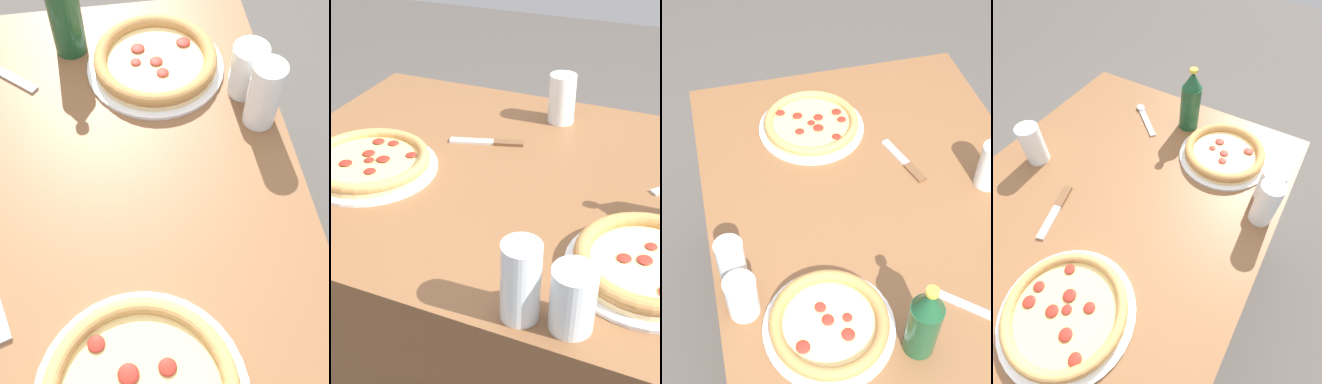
# 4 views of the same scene
# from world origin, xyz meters

# --- Properties ---
(ground_plane) EXTENTS (8.00, 8.00, 0.00)m
(ground_plane) POSITION_xyz_m (0.00, 0.00, 0.00)
(ground_plane) COLOR #4C4742
(table) EXTENTS (1.17, 0.92, 0.73)m
(table) POSITION_xyz_m (0.00, 0.00, 0.37)
(table) COLOR brown
(table) RESTS_ON ground_plane
(pizza_salami) EXTENTS (0.32, 0.32, 0.04)m
(pizza_salami) POSITION_xyz_m (0.31, 0.11, 0.75)
(pizza_salami) COLOR white
(pizza_salami) RESTS_ON table
(pizza_pepperoni) EXTENTS (0.30, 0.30, 0.04)m
(pizza_pepperoni) POSITION_xyz_m (-0.36, 0.22, 0.75)
(pizza_pepperoni) COLOR silver
(pizza_pepperoni) RESTS_ON table
(glass_cola) EXTENTS (0.07, 0.07, 0.13)m
(glass_cola) POSITION_xyz_m (-0.03, -0.32, 0.79)
(glass_cola) COLOR white
(glass_cola) RESTS_ON table
(glass_lemonade) EXTENTS (0.07, 0.07, 0.12)m
(glass_lemonade) POSITION_xyz_m (-0.27, 0.40, 0.78)
(glass_lemonade) COLOR white
(glass_lemonade) RESTS_ON table
(glass_water) EXTENTS (0.07, 0.07, 0.15)m
(glass_water) POSITION_xyz_m (-0.18, 0.41, 0.80)
(glass_water) COLOR white
(glass_water) RESTS_ON table
(knife) EXTENTS (0.19, 0.08, 0.01)m
(knife) POSITION_xyz_m (0.10, -0.12, 0.74)
(knife) COLOR brown
(knife) RESTS_ON table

